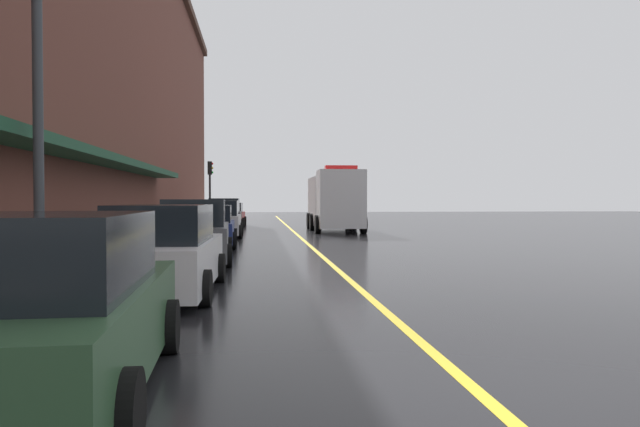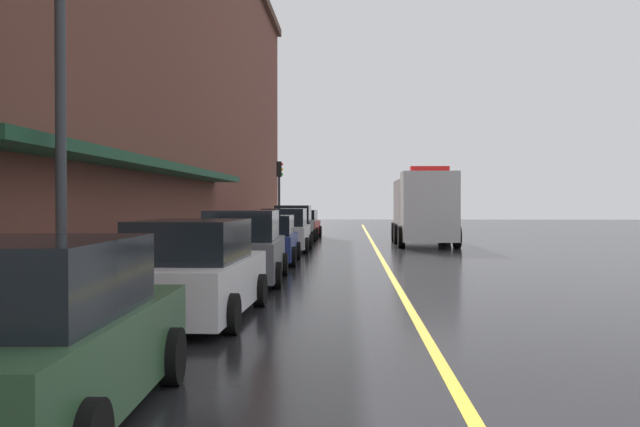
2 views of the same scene
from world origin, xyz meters
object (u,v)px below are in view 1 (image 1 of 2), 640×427
Objects in this scene: parked_car_3 at (211,227)px; parked_car_5 at (225,216)px; parking_meter_0 at (191,215)px; traffic_light_near at (210,180)px; box_truck at (334,201)px; street_lamp_left at (37,55)px; parked_car_6 at (230,215)px; parked_car_4 at (220,220)px; parking_meter_1 at (199,213)px; parked_car_1 at (164,252)px; parked_car_0 at (50,312)px; parked_car_2 at (196,233)px.

parked_car_5 is at bearing -0.72° from parked_car_3.
parking_meter_0 is at bearing 165.57° from parked_car_5.
parked_car_5 is 1.04× the size of traffic_light_near.
box_truck reaches higher than parking_meter_0.
street_lamp_left is (-8.37, -23.23, 2.66)m from box_truck.
parking_meter_0 is at bearing 174.32° from parked_car_6.
traffic_light_near is (-1.41, 11.85, 2.32)m from parked_car_4.
parked_car_6 reaches higher than parking_meter_1.
parked_car_5 is (-0.09, 23.36, 0.07)m from parked_car_1.
parked_car_5 is 1.02× the size of parked_car_6.
parked_car_0 is 1.09× the size of traffic_light_near.
parked_car_4 is at bearing -178.02° from parked_car_6.
parked_car_3 is 1.06× the size of traffic_light_near.
parking_meter_0 is at bearing 5.96° from parked_car_1.
parked_car_5 reaches higher than parked_car_2.
box_truck is at bearing 3.82° from parking_meter_1.
street_lamp_left is at bearing 110.57° from parked_car_1.
parked_car_1 is at bearing -85.35° from parking_meter_0.
parked_car_6 is at bearing -16.30° from traffic_light_near.
parked_car_4 is (0.01, 5.94, 0.07)m from parked_car_3.
parked_car_6 is (-0.03, 11.45, -0.07)m from parked_car_4.
street_lamp_left is 1.61× the size of traffic_light_near.
parked_car_0 is at bearing 178.47° from parked_car_3.
parking_meter_1 is at bearing 90.00° from parking_meter_0.
parked_car_4 is (0.01, 17.51, 0.02)m from parked_car_1.
parked_car_1 is 1.07× the size of parked_car_3.
parked_car_4 is 12.16m from traffic_light_near.
parked_car_2 reaches higher than parking_meter_1.
parked_car_5 is (-0.09, 11.79, 0.12)m from parked_car_3.
parked_car_3 is 10.53m from parking_meter_1.
parked_car_3 is (0.11, 17.60, -0.04)m from parked_car_0.
parked_car_6 is (0.09, 34.99, -0.04)m from parked_car_0.
parked_car_6 is (-0.02, 28.96, -0.05)m from parked_car_1.
parked_car_0 is 34.99m from parked_car_6.
street_lamp_left is at bearing 169.28° from parked_car_3.
parked_car_3 is 12.98m from street_lamp_left.
parked_car_0 is 6.71m from street_lamp_left.
parked_car_4 reaches higher than parking_meter_0.
parking_meter_0 is (-1.44, -10.97, 0.30)m from parked_car_6.
parking_meter_1 is 0.19× the size of street_lamp_left.
box_truck is at bearing -31.14° from parked_car_3.
parked_car_3 is 12.66m from box_truck.
parked_car_0 is at bearing -87.23° from parking_meter_1.
parking_meter_0 is 0.31× the size of traffic_light_near.
parked_car_3 reaches higher than parking_meter_1.
parked_car_0 reaches higher than parked_car_3.
traffic_light_near is at bearing 75.52° from parked_car_6.
parked_car_2 is 0.63× the size of box_truck.
parking_meter_1 is (-1.47, 16.17, 0.20)m from parked_car_2.
box_truck reaches higher than parked_car_3.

